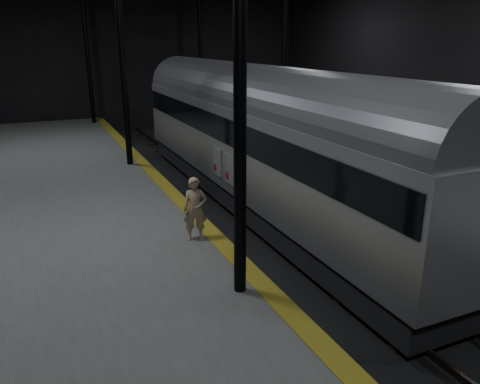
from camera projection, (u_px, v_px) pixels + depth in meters
ground at (296, 237)px, 15.48m from camera, size 44.00×44.00×0.00m
platform_left at (52, 265)px, 12.44m from camera, size 9.00×43.80×1.00m
platform_right at (463, 194)px, 18.22m from camera, size 9.00×43.80×1.00m
tactile_strip at (203, 223)px, 13.92m from camera, size 0.50×43.80×0.01m
track at (296, 235)px, 15.46m from camera, size 2.40×43.00×0.24m
train at (256, 133)px, 17.30m from camera, size 2.96×19.78×5.29m
woman at (195, 209)px, 12.55m from camera, size 0.74×0.61×1.75m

